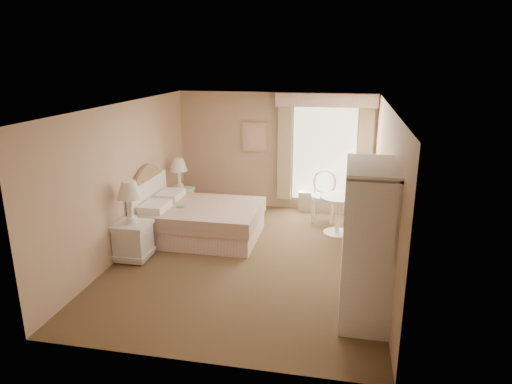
% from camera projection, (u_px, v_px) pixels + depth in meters
% --- Properties ---
extents(room, '(4.21, 5.51, 2.51)m').
position_uv_depth(room, '(248.00, 185.00, 7.22)').
color(room, brown).
rests_on(room, ground).
extents(window, '(2.05, 0.22, 2.51)m').
position_uv_depth(window, '(324.00, 150.00, 9.49)').
color(window, white).
rests_on(window, room).
extents(framed_art, '(0.52, 0.04, 0.62)m').
position_uv_depth(framed_art, '(254.00, 137.00, 9.77)').
color(framed_art, tan).
rests_on(framed_art, room).
extents(bed, '(2.10, 1.61, 1.42)m').
position_uv_depth(bed, '(197.00, 219.00, 8.36)').
color(bed, '#D89B8C').
rests_on(bed, room).
extents(nightstand_near, '(0.54, 0.54, 1.31)m').
position_uv_depth(nightstand_near, '(132.00, 231.00, 7.39)').
color(nightstand_near, white).
rests_on(nightstand_near, room).
extents(nightstand_far, '(0.50, 0.50, 1.21)m').
position_uv_depth(nightstand_far, '(180.00, 195.00, 9.47)').
color(nightstand_far, white).
rests_on(nightstand_far, room).
extents(round_table, '(0.70, 0.70, 0.74)m').
position_uv_depth(round_table, '(338.00, 209.00, 8.46)').
color(round_table, white).
rests_on(round_table, room).
extents(cafe_chair, '(0.51, 0.51, 1.02)m').
position_uv_depth(cafe_chair, '(324.00, 192.00, 9.19)').
color(cafe_chair, white).
rests_on(cafe_chair, room).
extents(armoire, '(0.60, 1.19, 1.99)m').
position_uv_depth(armoire, '(367.00, 255.00, 5.72)').
color(armoire, white).
rests_on(armoire, room).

